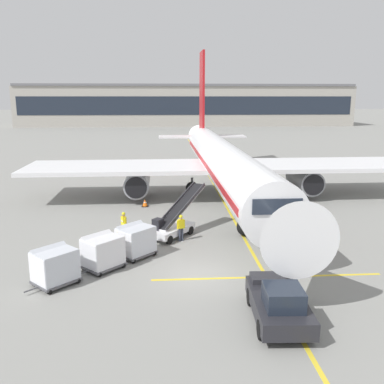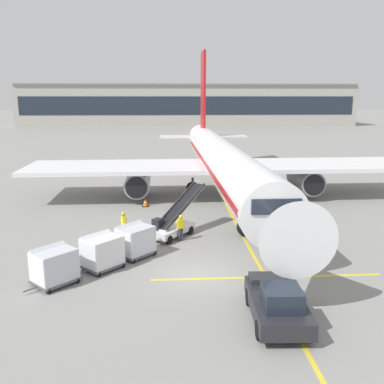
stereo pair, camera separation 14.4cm
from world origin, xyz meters
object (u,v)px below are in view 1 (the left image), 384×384
at_px(ground_crew_by_loader, 119,242).
at_px(baggage_cart_third, 54,265).
at_px(baggage_cart_second, 102,251).
at_px(pushback_tug, 279,303).
at_px(parked_airplane, 221,161).
at_px(ground_crew_marshaller, 124,235).
at_px(belt_loader, 173,223).
at_px(safety_cone_engine_keepout, 145,203).
at_px(ground_crew_by_carts, 181,226).
at_px(ground_crew_wingwalker, 124,223).
at_px(baggage_cart_lead, 135,240).

bearing_deg(ground_crew_by_loader, baggage_cart_third, -131.61).
relative_size(baggage_cart_second, pushback_tug, 0.57).
bearing_deg(parked_airplane, ground_crew_marshaller, -118.83).
height_order(belt_loader, safety_cone_engine_keepout, belt_loader).
bearing_deg(ground_crew_by_carts, pushback_tug, -70.51).
distance_m(belt_loader, ground_crew_wingwalker, 3.25).
xyz_separation_m(baggage_cart_second, ground_crew_marshaller, (0.94, 2.64, -0.00)).
relative_size(belt_loader, ground_crew_marshaller, 2.82).
relative_size(ground_crew_marshaller, safety_cone_engine_keepout, 2.76).
distance_m(pushback_tug, ground_crew_by_carts, 10.90).
bearing_deg(pushback_tug, ground_crew_by_loader, 134.43).
xyz_separation_m(baggage_cart_second, ground_crew_by_loader, (0.78, 1.38, -0.00)).
bearing_deg(baggage_cart_second, ground_crew_marshaller, 70.38).
distance_m(parked_airplane, pushback_tug, 22.81).
relative_size(belt_loader, ground_crew_by_carts, 2.82).
height_order(ground_crew_by_loader, ground_crew_wingwalker, same).
xyz_separation_m(ground_crew_by_carts, safety_cone_engine_keepout, (-2.71, 8.97, -0.69)).
bearing_deg(safety_cone_engine_keepout, ground_crew_wingwalker, -97.22).
bearing_deg(ground_crew_by_loader, ground_crew_by_carts, 38.30).
height_order(ground_crew_by_carts, safety_cone_engine_keepout, ground_crew_by_carts).
distance_m(ground_crew_by_carts, ground_crew_marshaller, 3.82).
height_order(ground_crew_marshaller, ground_crew_wingwalker, same).
bearing_deg(pushback_tug, parked_airplane, 88.47).
height_order(baggage_cart_second, ground_crew_by_loader, baggage_cart_second).
height_order(belt_loader, ground_crew_by_carts, belt_loader).
distance_m(ground_crew_by_carts, safety_cone_engine_keepout, 9.40).
relative_size(baggage_cart_lead, baggage_cart_second, 1.00).
bearing_deg(safety_cone_engine_keepout, parked_airplane, 26.20).
height_order(baggage_cart_lead, ground_crew_marshaller, baggage_cart_lead).
height_order(pushback_tug, ground_crew_wingwalker, pushback_tug).
xyz_separation_m(parked_airplane, baggage_cart_lead, (-6.99, -14.92, -2.32)).
distance_m(baggage_cart_second, ground_crew_by_loader, 1.59).
xyz_separation_m(baggage_cart_third, ground_crew_wingwalker, (2.75, 7.00, -0.00)).
height_order(baggage_cart_third, ground_crew_by_loader, baggage_cart_third).
xyz_separation_m(baggage_cart_second, ground_crew_wingwalker, (0.68, 5.17, -0.00)).
height_order(baggage_cart_lead, ground_crew_wingwalker, baggage_cart_lead).
bearing_deg(ground_crew_by_loader, parked_airplane, 62.72).
xyz_separation_m(parked_airplane, safety_cone_engine_keepout, (-6.95, -3.42, -3.02)).
relative_size(baggage_cart_lead, ground_crew_marshaller, 1.46).
bearing_deg(baggage_cart_lead, pushback_tug, -50.49).
relative_size(parked_airplane, ground_crew_by_loader, 25.83).
height_order(baggage_cart_second, baggage_cart_third, same).
distance_m(baggage_cart_second, baggage_cart_third, 2.77).
distance_m(pushback_tug, ground_crew_marshaller, 11.20).
bearing_deg(ground_crew_marshaller, ground_crew_by_loader, -97.29).
xyz_separation_m(baggage_cart_lead, ground_crew_wingwalker, (-0.98, 3.45, -0.00)).
distance_m(baggage_cart_third, ground_crew_by_loader, 4.30).
bearing_deg(baggage_cart_lead, ground_crew_by_carts, 42.54).
bearing_deg(baggage_cart_third, ground_crew_by_carts, 43.16).
xyz_separation_m(baggage_cart_lead, baggage_cart_third, (-3.73, -3.55, 0.00)).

